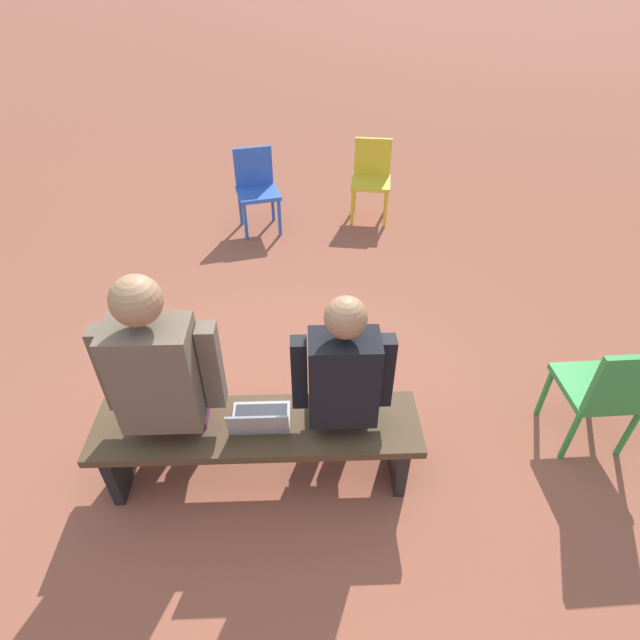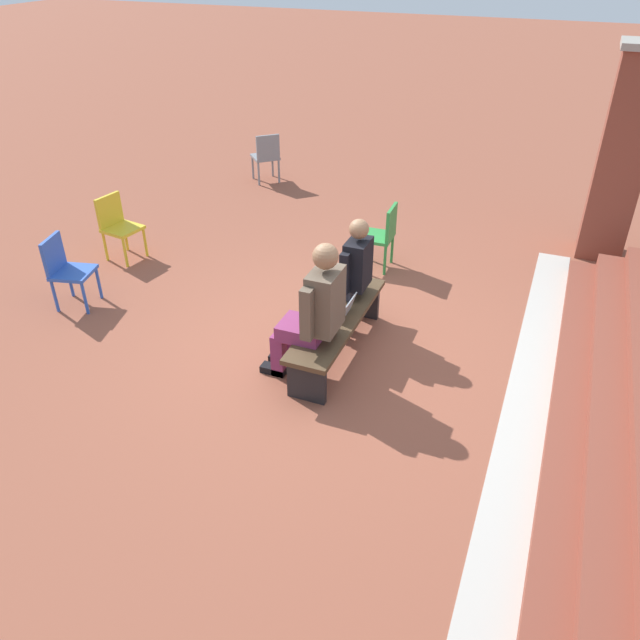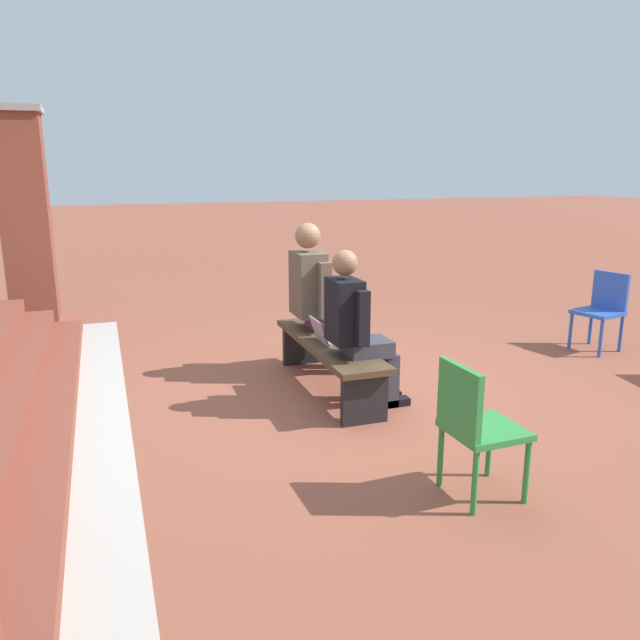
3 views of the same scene
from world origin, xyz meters
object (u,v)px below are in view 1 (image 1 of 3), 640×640
Objects in this scene: plastic_chair_far_right at (607,389)px; bench at (258,435)px; plastic_chair_near_bench_right at (256,185)px; plastic_chair_near_bench_left at (371,175)px; person_adult at (167,376)px; person_student at (341,381)px; laptop at (260,420)px.

bench is at bearing 4.69° from plastic_chair_far_right.
plastic_chair_near_bench_right is 1.27m from plastic_chair_near_bench_left.
plastic_chair_far_right is at bearing -177.85° from person_adult.
plastic_chair_near_bench_left is at bearing -113.62° from person_adult.
bench is 2.04m from plastic_chair_far_right.
person_student is at bearing 179.51° from person_adult.
laptop is at bearing 5.09° from plastic_chair_far_right.
laptop is (-0.02, 0.01, 0.15)m from bench.
bench is 3.60m from plastic_chair_near_bench_left.
plastic_chair_near_bench_right is at bearing -85.76° from laptop.
laptop is at bearing 9.96° from person_student.
plastic_chair_near_bench_left is (-1.03, -3.45, 0.13)m from bench.
plastic_chair_far_right is at bearing -176.31° from person_student.
plastic_chair_near_bench_right is at bearing 10.79° from plastic_chair_near_bench_left.
plastic_chair_far_right is 3.78m from plastic_chair_near_bench_right.
laptop is (-0.47, 0.09, -0.26)m from person_adult.
plastic_chair_far_right is 1.00× the size of plastic_chair_near_bench_left.
laptop is at bearing 169.74° from person_adult.
plastic_chair_near_bench_right is (0.24, -3.22, -0.02)m from laptop.
person_student is at bearing -170.04° from laptop.
laptop is at bearing 151.74° from bench.
person_adult reaches higher than plastic_chair_far_right.
person_student is 3.44m from plastic_chair_near_bench_left.
plastic_chair_near_bench_right reaches higher than bench.
person_adult is at bearing -9.27° from bench.
plastic_chair_near_bench_right is (0.68, -3.15, -0.22)m from person_student.
person_adult is (0.45, -0.07, 0.40)m from bench.
plastic_chair_near_bench_left is at bearing -73.07° from plastic_chair_far_right.
person_adult is 2.49m from plastic_chair_far_right.
plastic_chair_far_right and plastic_chair_near_bench_right have the same top height.
person_student is at bearing 102.19° from plastic_chair_near_bench_right.
bench is at bearing 73.42° from plastic_chair_near_bench_left.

